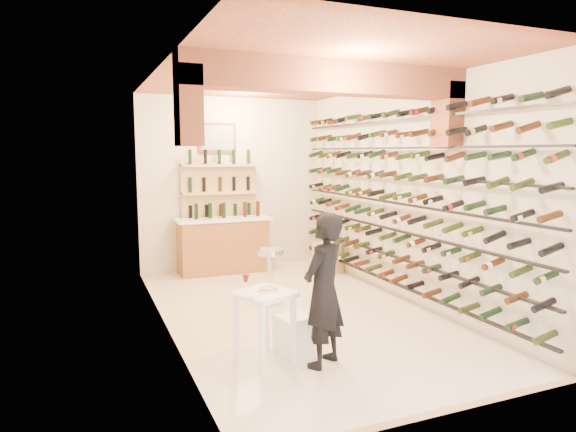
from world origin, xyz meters
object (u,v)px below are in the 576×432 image
object	(u,v)px
back_counter	(224,243)
white_stool	(294,335)
crate_lower	(327,265)
chrome_barstool	(270,272)
tasting_table	(264,304)
person	(324,290)
wine_rack	(393,196)

from	to	relation	value
back_counter	white_stool	distance (m)	3.99
crate_lower	white_stool	bearing A→B (deg)	-122.52
white_stool	chrome_barstool	distance (m)	1.87
tasting_table	person	world-z (taller)	person
white_stool	crate_lower	size ratio (longest dim) A/B	0.80
white_stool	person	size ratio (longest dim) A/B	0.27
tasting_table	white_stool	distance (m)	0.56
crate_lower	chrome_barstool	bearing A→B (deg)	-140.34
person	crate_lower	xyz separation A→B (m)	(1.84, 3.52, -0.63)
tasting_table	white_stool	bearing A→B (deg)	-7.67
white_stool	chrome_barstool	bearing A→B (deg)	77.51
white_stool	crate_lower	xyz separation A→B (m)	(2.00, 3.14, -0.05)
wine_rack	chrome_barstool	size ratio (longest dim) A/B	7.09
tasting_table	crate_lower	distance (m)	4.04
back_counter	crate_lower	size ratio (longest dim) A/B	3.21
person	chrome_barstool	distance (m)	2.24
tasting_table	person	xyz separation A→B (m)	(0.54, -0.30, 0.17)
chrome_barstool	crate_lower	world-z (taller)	chrome_barstool
chrome_barstool	crate_lower	bearing A→B (deg)	39.66
chrome_barstool	crate_lower	size ratio (longest dim) A/B	1.52
tasting_table	chrome_barstool	world-z (taller)	tasting_table
person	back_counter	bearing A→B (deg)	-125.53
wine_rack	tasting_table	world-z (taller)	wine_rack
wine_rack	tasting_table	xyz separation A→B (m)	(-2.51, -1.41, -0.93)
white_stool	person	xyz separation A→B (m)	(0.16, -0.38, 0.58)
tasting_table	chrome_barstool	distance (m)	2.06
back_counter	tasting_table	xyz separation A→B (m)	(-0.68, -4.06, 0.09)
tasting_table	person	size ratio (longest dim) A/B	0.58
tasting_table	person	bearing A→B (deg)	-49.81
wine_rack	white_stool	world-z (taller)	wine_rack
chrome_barstool	white_stool	bearing A→B (deg)	-102.49
chrome_barstool	crate_lower	xyz separation A→B (m)	(1.60, 1.33, -0.31)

